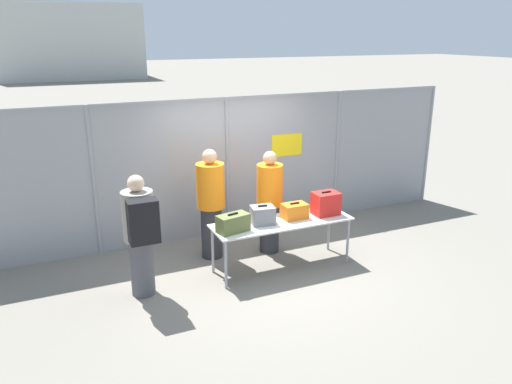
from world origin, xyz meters
TOP-DOWN VIEW (x-y plane):
  - ground_plane at (0.00, 0.00)m, footprint 120.00×120.00m
  - fence_section at (0.01, 1.56)m, footprint 8.95×0.07m
  - inspection_table at (0.22, -0.10)m, footprint 2.12×0.66m
  - suitcase_olive at (-0.59, -0.17)m, footprint 0.49×0.32m
  - suitcase_grey at (-0.08, -0.06)m, footprint 0.37×0.31m
  - suitcase_orange at (0.45, -0.06)m, footprint 0.37×0.25m
  - suitcase_red at (0.97, -0.10)m, footprint 0.39×0.29m
  - traveler_hooded at (-1.86, -0.10)m, footprint 0.42×0.65m
  - security_worker_near at (0.31, 0.53)m, footprint 0.41×0.41m
  - security_worker_far at (-0.61, 0.70)m, footprint 0.43×0.43m
  - utility_trailer at (0.69, 3.33)m, footprint 4.02×2.25m
  - distant_hangar at (0.25, 38.51)m, footprint 10.47×10.88m

SIDE VIEW (x-z plane):
  - ground_plane at x=0.00m, z-range 0.00..0.00m
  - utility_trailer at x=0.69m, z-range 0.07..0.71m
  - inspection_table at x=0.22m, z-range 0.32..1.07m
  - suitcase_orange at x=0.45m, z-range 0.74..0.99m
  - security_worker_near at x=0.31m, z-range 0.03..1.70m
  - suitcase_olive at x=-0.59m, z-range 0.74..1.01m
  - suitcase_grey at x=-0.08m, z-range 0.74..1.03m
  - security_worker_far at x=-0.61m, z-range 0.03..1.78m
  - suitcase_red at x=0.97m, z-range 0.74..1.11m
  - traveler_hooded at x=-1.86m, z-range 0.08..1.77m
  - fence_section at x=0.01m, z-range 0.05..2.45m
  - distant_hangar at x=0.25m, z-range 0.00..5.49m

